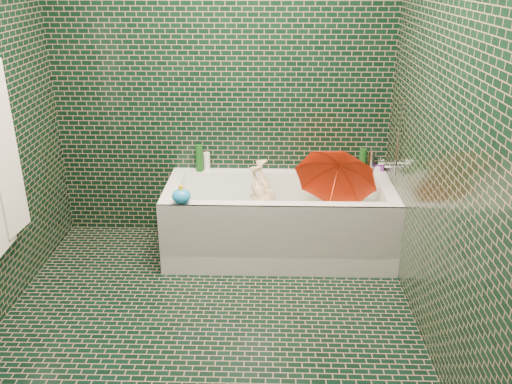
{
  "coord_description": "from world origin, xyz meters",
  "views": [
    {
      "loc": [
        0.38,
        -2.71,
        2.06
      ],
      "look_at": [
        0.28,
        0.82,
        0.58
      ],
      "focal_mm": 38.0,
      "sensor_mm": 36.0,
      "label": 1
    }
  ],
  "objects_px": {
    "child": "(269,216)",
    "rubber_duck": "(337,167)",
    "umbrella": "(333,188)",
    "bath_toy": "(181,196)",
    "bathtub": "(279,228)"
  },
  "relations": [
    {
      "from": "child",
      "to": "rubber_duck",
      "type": "distance_m",
      "value": 0.68
    },
    {
      "from": "bathtub",
      "to": "rubber_duck",
      "type": "bearing_deg",
      "value": 35.12
    },
    {
      "from": "bathtub",
      "to": "rubber_duck",
      "type": "relative_size",
      "value": 13.64
    },
    {
      "from": "bathtub",
      "to": "child",
      "type": "xyz_separation_m",
      "value": [
        -0.07,
        0.01,
        0.1
      ]
    },
    {
      "from": "bathtub",
      "to": "child",
      "type": "distance_m",
      "value": 0.12
    },
    {
      "from": "umbrella",
      "to": "bath_toy",
      "type": "distance_m",
      "value": 1.1
    },
    {
      "from": "bathtub",
      "to": "umbrella",
      "type": "height_order",
      "value": "umbrella"
    },
    {
      "from": "umbrella",
      "to": "rubber_duck",
      "type": "relative_size",
      "value": 4.68
    },
    {
      "from": "umbrella",
      "to": "rubber_duck",
      "type": "xyz_separation_m",
      "value": [
        0.07,
        0.39,
        0.02
      ]
    },
    {
      "from": "rubber_duck",
      "to": "bath_toy",
      "type": "height_order",
      "value": "bath_toy"
    },
    {
      "from": "bathtub",
      "to": "bath_toy",
      "type": "height_order",
      "value": "bath_toy"
    },
    {
      "from": "umbrella",
      "to": "bath_toy",
      "type": "relative_size",
      "value": 3.84
    },
    {
      "from": "child",
      "to": "umbrella",
      "type": "height_order",
      "value": "umbrella"
    },
    {
      "from": "bathtub",
      "to": "child",
      "type": "relative_size",
      "value": 2.03
    },
    {
      "from": "umbrella",
      "to": "bath_toy",
      "type": "xyz_separation_m",
      "value": [
        -1.07,
        -0.26,
        0.04
      ]
    }
  ]
}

